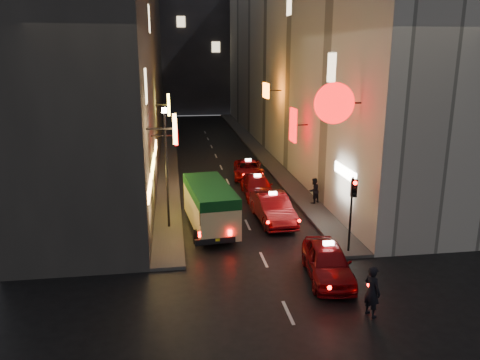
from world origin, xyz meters
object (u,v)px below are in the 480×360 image
lamp_post (166,160)px  taxi_near (328,259)px  traffic_light (353,199)px  minibus (210,202)px  pedestrian_crossing (372,288)px

lamp_post → taxi_near: bearing=-45.7°
traffic_light → lamp_post: 9.42m
minibus → lamp_post: size_ratio=0.94×
pedestrian_crossing → lamp_post: 12.18m
minibus → taxi_near: bearing=-55.3°
taxi_near → pedestrian_crossing: bearing=-78.8°
traffic_light → taxi_near: bearing=-130.4°
taxi_near → pedestrian_crossing: (0.59, -2.99, 0.22)m
minibus → taxi_near: size_ratio=1.06×
traffic_light → lamp_post: (-8.20, 4.53, 1.04)m
pedestrian_crossing → traffic_light: bearing=-35.5°
taxi_near → traffic_light: (1.76, 2.07, 1.84)m
taxi_near → minibus: bearing=124.7°
pedestrian_crossing → taxi_near: bearing=-11.3°
traffic_light → lamp_post: size_ratio=0.56×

